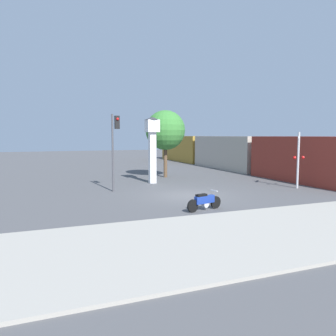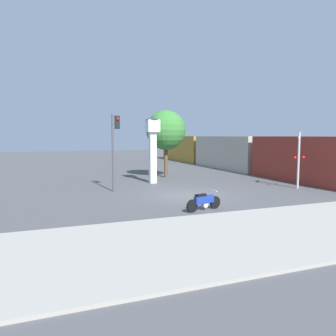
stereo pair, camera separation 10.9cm
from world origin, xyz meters
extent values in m
plane|color=#4C4C4F|center=(0.00, 0.00, 0.00)|extent=(120.00, 120.00, 0.00)
cube|color=#9E998E|center=(0.00, -7.69, 0.05)|extent=(36.00, 6.00, 0.10)
cylinder|color=black|center=(-0.25, -3.51, 0.29)|extent=(0.59, 0.24, 0.59)
cylinder|color=black|center=(-1.62, -3.87, 0.29)|extent=(0.59, 0.24, 0.59)
cube|color=navy|center=(-0.93, -3.69, 0.51)|extent=(1.10, 0.48, 0.35)
cube|color=black|center=(-1.12, -3.74, 0.74)|extent=(0.59, 0.36, 0.10)
cylinder|color=silver|center=(-0.88, -3.68, 0.26)|extent=(0.32, 0.26, 0.27)
cube|color=silver|center=(-0.35, -3.54, 0.86)|extent=(0.16, 0.43, 0.04)
cube|color=white|center=(-0.38, 5.57, 1.86)|extent=(0.46, 0.46, 3.72)
cube|color=white|center=(-0.38, 5.57, 4.16)|extent=(0.88, 0.88, 0.88)
cylinder|color=white|center=(-0.38, 5.12, 4.16)|extent=(0.71, 0.02, 0.71)
cone|color=#333338|center=(-0.38, 5.57, 4.70)|extent=(1.06, 1.06, 0.20)
cube|color=maroon|center=(10.53, 1.57, 1.70)|extent=(2.80, 10.59, 3.40)
cube|color=#ADA393|center=(10.53, 12.76, 1.70)|extent=(2.80, 10.59, 3.40)
cube|color=olive|center=(10.53, 23.96, 1.70)|extent=(2.80, 10.59, 3.40)
cylinder|color=#47474C|center=(-3.81, 2.96, 2.39)|extent=(0.12, 0.12, 4.77)
cube|color=black|center=(-3.51, 2.96, 4.27)|extent=(0.28, 0.24, 0.80)
sphere|color=red|center=(-3.51, 2.81, 4.47)|extent=(0.16, 0.16, 0.16)
cylinder|color=#B7B7BC|center=(7.77, -0.18, 1.85)|extent=(0.14, 0.14, 3.69)
cube|color=white|center=(7.77, -0.18, 3.34)|extent=(0.82, 0.82, 0.14)
sphere|color=red|center=(7.42, -0.23, 2.03)|extent=(0.20, 0.20, 0.20)
sphere|color=red|center=(8.12, -0.23, 2.03)|extent=(0.20, 0.20, 0.20)
cylinder|color=brown|center=(1.69, 8.33, 1.30)|extent=(0.30, 0.30, 2.60)
sphere|color=#387A33|center=(1.69, 8.33, 3.91)|extent=(3.27, 3.27, 3.27)
camera|label=1|loc=(-7.92, -17.00, 3.46)|focal=35.00mm
camera|label=2|loc=(-7.82, -17.04, 3.46)|focal=35.00mm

